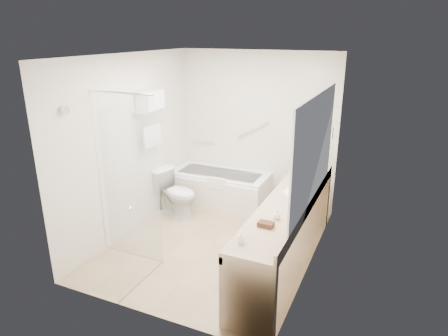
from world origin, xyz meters
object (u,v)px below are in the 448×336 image
at_px(water_bottle_left, 294,171).
at_px(amenity_basket, 266,224).
at_px(bathtub, 220,188).
at_px(vanity_counter, 287,219).
at_px(toilet, 176,193).

bearing_deg(water_bottle_left, amenity_basket, -85.95).
bearing_deg(bathtub, vanity_counter, -42.35).
height_order(bathtub, water_bottle_left, water_bottle_left).
distance_m(vanity_counter, amenity_basket, 0.72).
distance_m(bathtub, vanity_counter, 2.09).
bearing_deg(bathtub, water_bottle_left, -21.46).
relative_size(vanity_counter, toilet, 3.70).
relative_size(bathtub, toilet, 2.19).
bearing_deg(bathtub, toilet, -124.59).
relative_size(bathtub, water_bottle_left, 7.57).
height_order(bathtub, amenity_basket, amenity_basket).
bearing_deg(water_bottle_left, bathtub, 158.54).
bearing_deg(toilet, vanity_counter, -97.73).
bearing_deg(toilet, bathtub, -21.87).
xyz_separation_m(bathtub, toilet, (-0.45, -0.65, 0.08)).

